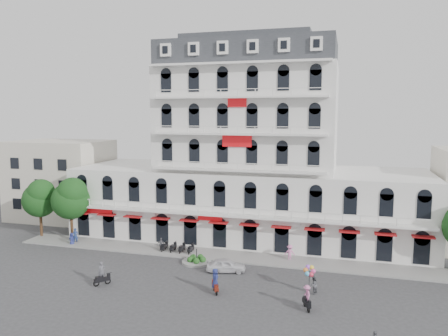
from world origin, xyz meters
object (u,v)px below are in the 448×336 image
rider_east (215,280)px  parked_car (226,265)px  balloon_vendor (312,279)px  rider_west (102,274)px  rider_center (307,297)px

rider_east → parked_car: bearing=-23.6°
rider_east → balloon_vendor: 8.75m
parked_car → rider_west: bearing=107.9°
parked_car → balloon_vendor: bearing=-123.2°
parked_car → rider_center: rider_center is taller
rider_center → balloon_vendor: (0.15, 3.51, 0.16)m
rider_center → balloon_vendor: size_ratio=0.86×
rider_west → balloon_vendor: bearing=-38.4°
rider_west → rider_center: bearing=-48.7°
rider_center → balloon_vendor: balloon_vendor is taller
parked_car → rider_west: size_ratio=1.74×
rider_west → rider_east: 10.91m
balloon_vendor → rider_center: bearing=-92.4°
rider_east → balloon_vendor: size_ratio=0.95×
rider_center → parked_car: bearing=-148.4°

